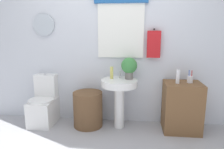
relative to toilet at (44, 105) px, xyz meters
name	(u,v)px	position (x,y,z in m)	size (l,w,h in m)	color
back_wall	(109,41)	(1.02, 0.26, 1.01)	(4.40, 0.18, 2.60)	silver
toilet	(44,105)	(0.00, 0.00, 0.00)	(0.38, 0.51, 0.79)	white
laundry_hamper	(88,109)	(0.72, -0.04, -0.03)	(0.45, 0.45, 0.54)	brown
pedestal_sink	(119,91)	(1.21, -0.04, 0.28)	(0.54, 0.54, 0.75)	white
faucet	(120,75)	(1.21, 0.08, 0.51)	(0.03, 0.03, 0.10)	silver
wooden_cabinet	(182,107)	(2.13, -0.04, 0.07)	(0.53, 0.44, 0.73)	brown
soap_bottle	(112,73)	(1.09, 0.01, 0.55)	(0.05, 0.05, 0.18)	#DBD166
potted_plant	(129,67)	(1.35, 0.02, 0.65)	(0.24, 0.24, 0.32)	slate
lotion_bottle	(178,77)	(2.04, -0.08, 0.53)	(0.05, 0.05, 0.20)	white
toothbrush_cup	(190,79)	(2.22, -0.02, 0.49)	(0.08, 0.08, 0.19)	silver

